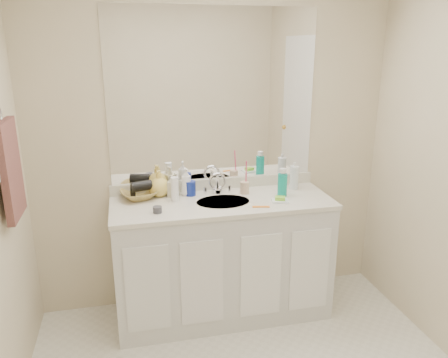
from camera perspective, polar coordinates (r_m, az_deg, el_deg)
name	(u,v)px	position (r m, az deg, el deg)	size (l,w,h in m)	color
wall_back	(214,146)	(3.18, -1.33, 4.27)	(2.60, 0.02, 2.40)	beige
vanity_cabinet	(222,260)	(3.20, -0.21, -10.50)	(1.50, 0.55, 0.85)	silver
countertop	(222,202)	(3.02, -0.21, -3.08)	(1.52, 0.57, 0.03)	silver
backsplash	(215,184)	(3.24, -1.24, -0.62)	(1.52, 0.03, 0.08)	silver
sink_basin	(223,203)	(3.00, -0.13, -3.16)	(0.37, 0.37, 0.02)	beige
faucet	(217,186)	(3.14, -0.87, -0.90)	(0.02, 0.02, 0.11)	silver
mirror	(214,97)	(3.11, -1.35, 10.72)	(1.48, 0.01, 1.20)	white
blue_mug	(190,188)	(3.11, -4.41, -1.21)	(0.08, 0.08, 0.10)	navy
tan_cup	(245,188)	(3.14, 2.70, -1.13)	(0.06, 0.06, 0.09)	beige
toothbrush	(246,173)	(3.11, 2.91, 0.74)	(0.01, 0.01, 0.19)	#F13F6F
mouthwash_bottle	(282,185)	(3.11, 7.63, -0.76)	(0.07, 0.07, 0.16)	#0D9C8A
clear_pump_bottle	(294,178)	(3.27, 9.14, 0.19)	(0.06, 0.06, 0.17)	white
soap_dish	(280,201)	(3.01, 7.32, -2.83)	(0.11, 0.09, 0.01)	white
green_soap	(280,198)	(3.01, 7.33, -2.51)	(0.07, 0.05, 0.02)	#8EDC35
orange_comb	(261,207)	(2.90, 4.85, -3.62)	(0.11, 0.02, 0.00)	orange
dark_jar	(157,210)	(2.82, -8.69, -3.98)	(0.06, 0.06, 0.04)	#3C3C44
extra_white_bottle	(175,189)	(3.00, -6.46, -1.32)	(0.05, 0.05, 0.17)	white
soap_bottle_white	(186,182)	(3.10, -4.95, -0.36)	(0.08, 0.08, 0.20)	white
soap_bottle_cream	(173,185)	(3.10, -6.64, -0.79)	(0.07, 0.07, 0.16)	beige
soap_bottle_yellow	(159,183)	(3.11, -8.48, -0.57)	(0.14, 0.14, 0.18)	#EFD05D
wicker_basket	(139,194)	(3.10, -11.06, -1.99)	(0.24, 0.24, 0.06)	olive
hair_dryer	(141,186)	(3.08, -10.75, -0.90)	(0.07, 0.07, 0.14)	black
hand_towel	(11,170)	(2.67, -26.07, 1.07)	(0.04, 0.32, 0.55)	#4A2A27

